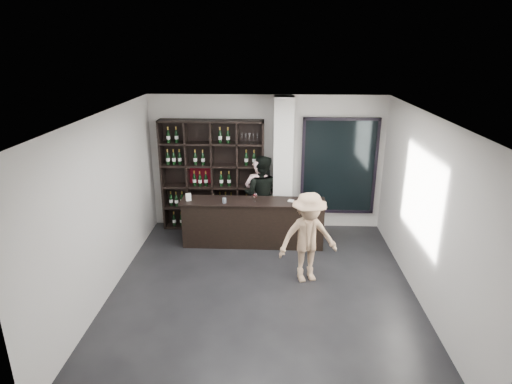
{
  "coord_description": "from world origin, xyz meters",
  "views": [
    {
      "loc": [
        0.15,
        -6.17,
        3.9
      ],
      "look_at": [
        -0.16,
        1.1,
        1.36
      ],
      "focal_mm": 30.0,
      "sensor_mm": 36.0,
      "label": 1
    }
  ],
  "objects_px": {
    "tasting_counter": "(253,223)",
    "taster_pink": "(259,196)",
    "taster_black": "(261,194)",
    "wine_shelf": "(213,176)",
    "customer": "(308,238)"
  },
  "relations": [
    {
      "from": "wine_shelf",
      "to": "taster_pink",
      "type": "height_order",
      "value": "wine_shelf"
    },
    {
      "from": "taster_pink",
      "to": "taster_black",
      "type": "height_order",
      "value": "taster_black"
    },
    {
      "from": "taster_black",
      "to": "customer",
      "type": "distance_m",
      "value": 2.17
    },
    {
      "from": "tasting_counter",
      "to": "taster_black",
      "type": "relative_size",
      "value": 1.69
    },
    {
      "from": "wine_shelf",
      "to": "taster_black",
      "type": "bearing_deg",
      "value": -8.93
    },
    {
      "from": "customer",
      "to": "wine_shelf",
      "type": "bearing_deg",
      "value": 114.72
    },
    {
      "from": "tasting_counter",
      "to": "customer",
      "type": "bearing_deg",
      "value": -53.27
    },
    {
      "from": "wine_shelf",
      "to": "tasting_counter",
      "type": "xyz_separation_m",
      "value": [
        0.91,
        -0.82,
        -0.73
      ]
    },
    {
      "from": "wine_shelf",
      "to": "tasting_counter",
      "type": "distance_m",
      "value": 1.42
    },
    {
      "from": "tasting_counter",
      "to": "taster_black",
      "type": "distance_m",
      "value": 0.77
    },
    {
      "from": "taster_pink",
      "to": "customer",
      "type": "xyz_separation_m",
      "value": [
        0.9,
        -2.0,
        -0.02
      ]
    },
    {
      "from": "tasting_counter",
      "to": "taster_pink",
      "type": "relative_size",
      "value": 1.76
    },
    {
      "from": "tasting_counter",
      "to": "taster_pink",
      "type": "bearing_deg",
      "value": 82.08
    },
    {
      "from": "taster_pink",
      "to": "taster_black",
      "type": "bearing_deg",
      "value": 174.67
    },
    {
      "from": "tasting_counter",
      "to": "taster_black",
      "type": "bearing_deg",
      "value": 77.82
    }
  ]
}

